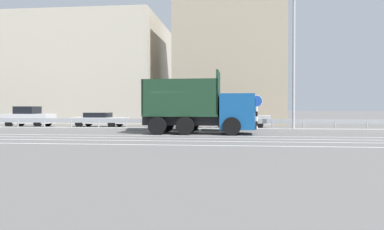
% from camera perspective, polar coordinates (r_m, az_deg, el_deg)
% --- Properties ---
extents(ground_plane, '(320.00, 320.00, 0.00)m').
position_cam_1_polar(ground_plane, '(22.80, -2.70, -2.83)').
color(ground_plane, '#605E5B').
extents(lane_strip_0, '(63.36, 0.16, 0.01)m').
position_cam_1_polar(lane_strip_0, '(20.79, 0.54, -3.20)').
color(lane_strip_0, silver).
rests_on(lane_strip_0, ground_plane).
extents(lane_strip_1, '(63.36, 0.16, 0.01)m').
position_cam_1_polar(lane_strip_1, '(19.12, 0.03, -3.58)').
color(lane_strip_1, silver).
rests_on(lane_strip_1, ground_plane).
extents(lane_strip_2, '(63.36, 0.16, 0.01)m').
position_cam_1_polar(lane_strip_2, '(17.62, -0.52, -3.99)').
color(lane_strip_2, silver).
rests_on(lane_strip_2, ground_plane).
extents(lane_strip_3, '(63.36, 0.16, 0.01)m').
position_cam_1_polar(lane_strip_3, '(15.72, -1.36, -4.61)').
color(lane_strip_3, silver).
rests_on(lane_strip_3, ground_plane).
extents(median_island, '(34.85, 1.10, 0.18)m').
position_cam_1_polar(median_island, '(25.55, -1.71, -2.20)').
color(median_island, gray).
rests_on(median_island, ground_plane).
extents(median_guardrail, '(63.36, 0.09, 0.78)m').
position_cam_1_polar(median_guardrail, '(26.74, -1.34, -1.02)').
color(median_guardrail, '#9EA0A5').
rests_on(median_guardrail, ground_plane).
extents(dump_truck, '(6.77, 2.91, 3.75)m').
position_cam_1_polar(dump_truck, '(22.44, 3.08, 0.39)').
color(dump_truck, '#144C8C').
rests_on(dump_truck, ground_plane).
extents(median_road_sign, '(0.78, 0.16, 2.40)m').
position_cam_1_polar(median_road_sign, '(25.30, 9.82, 0.46)').
color(median_road_sign, white).
rests_on(median_road_sign, ground_plane).
extents(street_lamp_1, '(0.71, 2.40, 8.80)m').
position_cam_1_polar(street_lamp_1, '(25.46, 15.35, 8.61)').
color(street_lamp_1, '#ADADB2').
rests_on(street_lamp_1, ground_plane).
extents(parked_car_2, '(3.86, 1.94, 1.67)m').
position_cam_1_polar(parked_car_2, '(33.27, -23.64, -0.26)').
color(parked_car_2, silver).
rests_on(parked_car_2, ground_plane).
extents(parked_car_3, '(4.44, 2.13, 1.17)m').
position_cam_1_polar(parked_car_3, '(31.24, -13.94, -0.64)').
color(parked_car_3, silver).
rests_on(parked_car_3, ground_plane).
extents(parked_car_4, '(4.52, 2.29, 1.38)m').
position_cam_1_polar(parked_car_4, '(29.26, -2.38, -0.57)').
color(parked_car_4, navy).
rests_on(parked_car_4, ground_plane).
extents(parked_car_5, '(4.59, 2.16, 1.56)m').
position_cam_1_polar(parked_car_5, '(28.70, 7.42, -0.47)').
color(parked_car_5, silver).
rests_on(parked_car_5, ground_plane).
extents(background_building_0, '(17.81, 15.58, 11.05)m').
position_cam_1_polar(background_building_0, '(45.07, -15.71, 6.13)').
color(background_building_0, beige).
rests_on(background_building_0, ground_plane).
extents(background_building_1, '(10.31, 8.33, 12.91)m').
position_cam_1_polar(background_building_1, '(37.91, 5.70, 8.53)').
color(background_building_1, tan).
rests_on(background_building_1, ground_plane).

